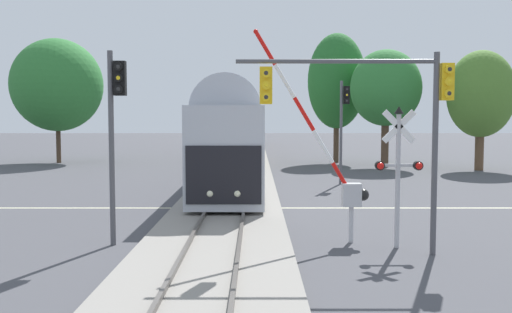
{
  "coord_description": "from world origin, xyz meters",
  "views": [
    {
      "loc": [
        1.18,
        -23.32,
        3.79
      ],
      "look_at": [
        1.12,
        2.26,
        2.0
      ],
      "focal_mm": 39.6,
      "sensor_mm": 36.0,
      "label": 1
    }
  ],
  "objects_px": {
    "traffic_signal_near_right": "(378,101)",
    "elm_centre_background": "(338,81)",
    "oak_far_right": "(387,88)",
    "commuter_train": "(244,129)",
    "crossing_gate_near": "(341,174)",
    "traffic_signal_far_side": "(345,115)",
    "pine_left_background": "(59,85)",
    "maple_right_background": "(482,94)",
    "traffic_signal_median": "(117,116)",
    "crossing_signal_mast": "(400,162)"
  },
  "relations": [
    {
      "from": "crossing_signal_mast",
      "to": "traffic_signal_median",
      "type": "xyz_separation_m",
      "value": [
        -8.21,
        0.32,
        1.32
      ]
    },
    {
      "from": "crossing_signal_mast",
      "to": "traffic_signal_near_right",
      "type": "xyz_separation_m",
      "value": [
        -0.83,
        -0.84,
        1.72
      ]
    },
    {
      "from": "traffic_signal_near_right",
      "to": "pine_left_background",
      "type": "relative_size",
      "value": 0.58
    },
    {
      "from": "commuter_train",
      "to": "pine_left_background",
      "type": "bearing_deg",
      "value": -164.67
    },
    {
      "from": "maple_right_background",
      "to": "pine_left_background",
      "type": "xyz_separation_m",
      "value": [
        -32.29,
        6.56,
        1.02
      ]
    },
    {
      "from": "pine_left_background",
      "to": "traffic_signal_near_right",
      "type": "bearing_deg",
      "value": -57.91
    },
    {
      "from": "crossing_signal_mast",
      "to": "pine_left_background",
      "type": "height_order",
      "value": "pine_left_background"
    },
    {
      "from": "pine_left_background",
      "to": "maple_right_background",
      "type": "bearing_deg",
      "value": -11.48
    },
    {
      "from": "pine_left_background",
      "to": "traffic_signal_median",
      "type": "bearing_deg",
      "value": -67.87
    },
    {
      "from": "traffic_signal_median",
      "to": "maple_right_background",
      "type": "relative_size",
      "value": 0.67
    },
    {
      "from": "elm_centre_background",
      "to": "oak_far_right",
      "type": "bearing_deg",
      "value": -53.64
    },
    {
      "from": "commuter_train",
      "to": "crossing_signal_mast",
      "type": "distance_m",
      "value": 35.05
    },
    {
      "from": "crossing_signal_mast",
      "to": "traffic_signal_median",
      "type": "height_order",
      "value": "traffic_signal_median"
    },
    {
      "from": "commuter_train",
      "to": "elm_centre_background",
      "type": "relative_size",
      "value": 6.09
    },
    {
      "from": "crossing_signal_mast",
      "to": "traffic_signal_median",
      "type": "distance_m",
      "value": 8.32
    },
    {
      "from": "crossing_gate_near",
      "to": "crossing_signal_mast",
      "type": "distance_m",
      "value": 1.78
    },
    {
      "from": "oak_far_right",
      "to": "commuter_train",
      "type": "bearing_deg",
      "value": 143.39
    },
    {
      "from": "commuter_train",
      "to": "crossing_gate_near",
      "type": "relative_size",
      "value": 10.19
    },
    {
      "from": "traffic_signal_far_side",
      "to": "elm_centre_background",
      "type": "distance_m",
      "value": 15.52
    },
    {
      "from": "crossing_gate_near",
      "to": "traffic_signal_far_side",
      "type": "relative_size",
      "value": 1.1
    },
    {
      "from": "traffic_signal_far_side",
      "to": "commuter_train",
      "type": "bearing_deg",
      "value": 107.72
    },
    {
      "from": "traffic_signal_median",
      "to": "maple_right_background",
      "type": "bearing_deg",
      "value": 49.68
    },
    {
      "from": "commuter_train",
      "to": "crossing_signal_mast",
      "type": "xyz_separation_m",
      "value": [
        5.28,
        -34.65,
        -0.23
      ]
    },
    {
      "from": "traffic_signal_median",
      "to": "traffic_signal_near_right",
      "type": "bearing_deg",
      "value": -8.97
    },
    {
      "from": "commuter_train",
      "to": "traffic_signal_near_right",
      "type": "distance_m",
      "value": 35.8
    },
    {
      "from": "traffic_signal_far_side",
      "to": "oak_far_right",
      "type": "bearing_deg",
      "value": 66.09
    },
    {
      "from": "commuter_train",
      "to": "traffic_signal_median",
      "type": "height_order",
      "value": "traffic_signal_median"
    },
    {
      "from": "crossing_gate_near",
      "to": "crossing_signal_mast",
      "type": "xyz_separation_m",
      "value": [
        1.57,
        -0.71,
        0.43
      ]
    },
    {
      "from": "traffic_signal_far_side",
      "to": "traffic_signal_median",
      "type": "bearing_deg",
      "value": -120.64
    },
    {
      "from": "crossing_gate_near",
      "to": "traffic_signal_far_side",
      "type": "height_order",
      "value": "crossing_gate_near"
    },
    {
      "from": "commuter_train",
      "to": "maple_right_background",
      "type": "distance_m",
      "value": 20.36
    },
    {
      "from": "maple_right_background",
      "to": "crossing_signal_mast",
      "type": "bearing_deg",
      "value": -116.3
    },
    {
      "from": "traffic_signal_near_right",
      "to": "crossing_signal_mast",
      "type": "bearing_deg",
      "value": 45.38
    },
    {
      "from": "crossing_signal_mast",
      "to": "traffic_signal_far_side",
      "type": "height_order",
      "value": "traffic_signal_far_side"
    },
    {
      "from": "crossing_signal_mast",
      "to": "pine_left_background",
      "type": "bearing_deg",
      "value": 123.88
    },
    {
      "from": "traffic_signal_median",
      "to": "pine_left_background",
      "type": "height_order",
      "value": "pine_left_background"
    },
    {
      "from": "crossing_gate_near",
      "to": "crossing_signal_mast",
      "type": "bearing_deg",
      "value": -24.26
    },
    {
      "from": "crossing_signal_mast",
      "to": "pine_left_background",
      "type": "relative_size",
      "value": 0.4
    },
    {
      "from": "crossing_gate_near",
      "to": "traffic_signal_far_side",
      "type": "bearing_deg",
      "value": 80.85
    },
    {
      "from": "commuter_train",
      "to": "traffic_signal_far_side",
      "type": "distance_m",
      "value": 20.07
    },
    {
      "from": "traffic_signal_far_side",
      "to": "maple_right_background",
      "type": "distance_m",
      "value": 13.9
    },
    {
      "from": "traffic_signal_median",
      "to": "oak_far_right",
      "type": "bearing_deg",
      "value": 62.07
    },
    {
      "from": "crossing_gate_near",
      "to": "oak_far_right",
      "type": "height_order",
      "value": "oak_far_right"
    },
    {
      "from": "crossing_signal_mast",
      "to": "elm_centre_background",
      "type": "xyz_separation_m",
      "value": [
        2.58,
        30.72,
        4.24
      ]
    },
    {
      "from": "crossing_gate_near",
      "to": "pine_left_background",
      "type": "relative_size",
      "value": 0.63
    },
    {
      "from": "crossing_signal_mast",
      "to": "traffic_signal_median",
      "type": "bearing_deg",
      "value": 177.75
    },
    {
      "from": "traffic_signal_far_side",
      "to": "pine_left_background",
      "type": "distance_m",
      "value": 26.12
    },
    {
      "from": "pine_left_background",
      "to": "elm_centre_background",
      "type": "bearing_deg",
      "value": 0.59
    },
    {
      "from": "oak_far_right",
      "to": "pine_left_background",
      "type": "bearing_deg",
      "value": 171.36
    },
    {
      "from": "traffic_signal_near_right",
      "to": "elm_centre_background",
      "type": "height_order",
      "value": "elm_centre_background"
    }
  ]
}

